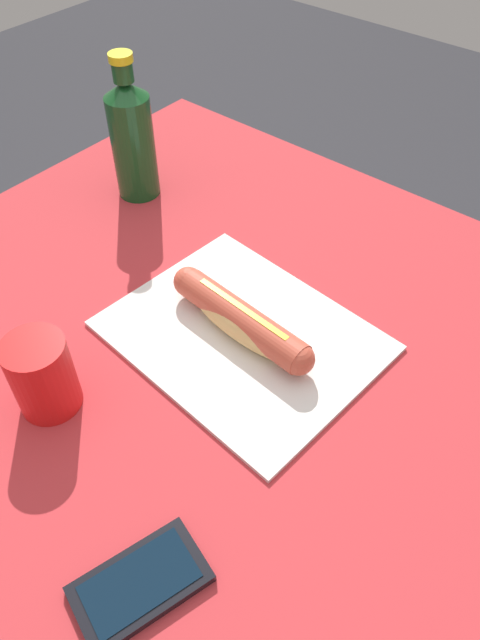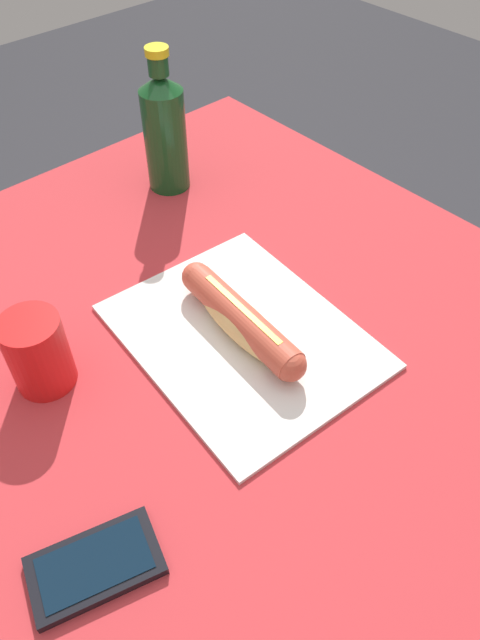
{
  "view_description": "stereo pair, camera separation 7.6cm",
  "coord_description": "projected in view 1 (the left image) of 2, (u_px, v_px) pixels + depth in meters",
  "views": [
    {
      "loc": [
        0.33,
        -0.35,
        1.34
      ],
      "look_at": [
        -0.0,
        0.06,
        0.78
      ],
      "focal_mm": 33.2,
      "sensor_mm": 36.0,
      "label": 1
    },
    {
      "loc": [
        0.39,
        -0.29,
        1.34
      ],
      "look_at": [
        -0.0,
        0.06,
        0.78
      ],
      "focal_mm": 33.2,
      "sensor_mm": 36.0,
      "label": 2
    }
  ],
  "objects": [
    {
      "name": "ground_plane",
      "position": [
        224.0,
        579.0,
        1.3
      ],
      "size": [
        6.0,
        6.0,
        0.0
      ],
      "primitive_type": "plane",
      "color": "#2D2D33",
      "rests_on": "ground"
    },
    {
      "name": "dining_table",
      "position": [
        216.0,
        421.0,
        0.85
      ],
      "size": [
        1.06,
        1.0,
        0.75
      ],
      "color": "brown",
      "rests_on": "ground"
    },
    {
      "name": "paper_wrapper",
      "position": [
        240.0,
        334.0,
        0.79
      ],
      "size": [
        0.36,
        0.29,
        0.01
      ],
      "primitive_type": "cube",
      "rotation": [
        0.0,
        0.0,
        -0.08
      ],
      "color": "silver",
      "rests_on": "dining_table"
    },
    {
      "name": "hot_dog",
      "position": [
        240.0,
        319.0,
        0.76
      ],
      "size": [
        0.24,
        0.06,
        0.05
      ],
      "color": "#DBB26B",
      "rests_on": "paper_wrapper"
    },
    {
      "name": "cell_phone",
      "position": [
        140.0,
        584.0,
        0.56
      ],
      "size": [
        0.1,
        0.14,
        0.01
      ],
      "color": "black",
      "rests_on": "dining_table"
    },
    {
      "name": "soda_bottle",
      "position": [
        132.0,
        138.0,
        0.94
      ],
      "size": [
        0.07,
        0.07,
        0.23
      ],
      "color": "#14471E",
      "rests_on": "dining_table"
    },
    {
      "name": "drinking_cup",
      "position": [
        42.0,
        375.0,
        0.68
      ],
      "size": [
        0.07,
        0.07,
        0.1
      ],
      "primitive_type": "cylinder",
      "color": "red",
      "rests_on": "dining_table"
    }
  ]
}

